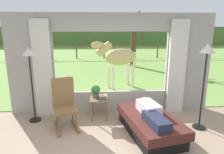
{
  "coord_description": "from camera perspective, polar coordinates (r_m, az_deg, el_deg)",
  "views": [
    {
      "loc": [
        -0.27,
        -2.76,
        2.17
      ],
      "look_at": [
        0.0,
        1.8,
        1.05
      ],
      "focal_mm": 31.74,
      "sensor_mm": 36.0,
      "label": 1
    }
  ],
  "objects": [
    {
      "name": "reclining_person",
      "position": [
        4.17,
        11.08,
        -9.78
      ],
      "size": [
        0.46,
        1.43,
        0.22
      ],
      "rotation": [
        0.0,
        0.0,
        0.22
      ],
      "color": "silver",
      "rests_on": "recliner_sofa"
    },
    {
      "name": "curtain_panel_right",
      "position": [
        5.35,
        18.19,
        2.63
      ],
      "size": [
        0.44,
        0.1,
        2.4
      ],
      "primitive_type": "cube",
      "color": "beige",
      "rests_on": "ground_plane"
    },
    {
      "name": "pasture_fence_line",
      "position": [
        14.64,
        -2.35,
        8.19
      ],
      "size": [
        16.1,
        0.1,
        1.1
      ],
      "color": "brown",
      "rests_on": "outdoor_pasture_lawn"
    },
    {
      "name": "distant_hill_ridge",
      "position": [
        25.78,
        -2.86,
        11.62
      ],
      "size": [
        36.0,
        2.0,
        2.4
      ],
      "primitive_type": "cube",
      "color": "#506F36",
      "rests_on": "ground_plane"
    },
    {
      "name": "back_wall_with_window",
      "position": [
        5.11,
        -0.31,
        3.4
      ],
      "size": [
        5.2,
        0.12,
        2.55
      ],
      "color": "#9E998E",
      "rests_on": "ground_plane"
    },
    {
      "name": "book_stack",
      "position": [
        4.77,
        -2.71,
        -5.76
      ],
      "size": [
        0.21,
        0.16,
        0.12
      ],
      "color": "#23478C",
      "rests_on": "side_table"
    },
    {
      "name": "floor_lamp_right",
      "position": [
        4.56,
        25.5,
        4.08
      ],
      "size": [
        0.32,
        0.32,
        1.87
      ],
      "color": "black",
      "rests_on": "ground_plane"
    },
    {
      "name": "floor_lamp_left",
      "position": [
        4.85,
        -22.64,
        3.9
      ],
      "size": [
        0.32,
        0.32,
        1.77
      ],
      "color": "black",
      "rests_on": "ground_plane"
    },
    {
      "name": "pasture_tree",
      "position": [
        11.53,
        6.27,
        9.92
      ],
      "size": [
        1.12,
        1.08,
        3.14
      ],
      "color": "#4C3823",
      "rests_on": "outdoor_pasture_lawn"
    },
    {
      "name": "horse",
      "position": [
        7.19,
        1.99,
        5.66
      ],
      "size": [
        1.77,
        1.11,
        1.73
      ],
      "rotation": [
        0.0,
        0.0,
        2.02
      ],
      "color": "tan",
      "rests_on": "outdoor_pasture_lawn"
    },
    {
      "name": "outdoor_pasture_lawn",
      "position": [
        16.07,
        -2.42,
        6.05
      ],
      "size": [
        36.0,
        21.68,
        0.02
      ],
      "primitive_type": "cube",
      "color": "#759E47",
      "rests_on": "ground_plane"
    },
    {
      "name": "rocking_chair",
      "position": [
        4.56,
        -13.52,
        -7.52
      ],
      "size": [
        0.67,
        0.8,
        1.12
      ],
      "rotation": [
        0.0,
        0.0,
        0.35
      ],
      "color": "brown",
      "rests_on": "ground_plane"
    },
    {
      "name": "recliner_sofa",
      "position": [
        4.34,
        10.73,
        -13.2
      ],
      "size": [
        1.25,
        1.85,
        0.42
      ],
      "rotation": [
        0.0,
        0.0,
        0.22
      ],
      "color": "black",
      "rests_on": "ground_plane"
    },
    {
      "name": "potted_plant",
      "position": [
        4.84,
        -4.75,
        -3.92
      ],
      "size": [
        0.22,
        0.22,
        0.32
      ],
      "color": "#4C5156",
      "rests_on": "side_table"
    },
    {
      "name": "curtain_panel_left",
      "position": [
        5.17,
        -19.27,
        2.19
      ],
      "size": [
        0.44,
        0.1,
        2.4
      ],
      "primitive_type": "cube",
      "color": "beige",
      "rests_on": "ground_plane"
    },
    {
      "name": "side_table",
      "position": [
        4.87,
        -3.75,
        -7.23
      ],
      "size": [
        0.44,
        0.44,
        0.52
      ],
      "color": "brown",
      "rests_on": "ground_plane"
    }
  ]
}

